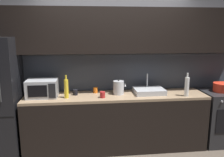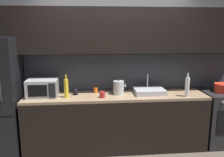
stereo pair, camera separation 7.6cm
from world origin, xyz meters
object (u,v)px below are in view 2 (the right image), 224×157
mug_dark (75,92)px  cooking_pot (224,88)px  mug_red (102,95)px  wine_bottle_yellow (66,88)px  mug_orange (96,90)px  wine_bottle_white (187,87)px  kettle (119,88)px  microwave (43,88)px  oven_range (220,118)px

mug_dark → cooking_pot: size_ratio=0.29×
mug_dark → mug_red: bearing=-25.0°
wine_bottle_yellow → mug_orange: 0.52m
wine_bottle_yellow → mug_dark: (0.13, 0.14, -0.10)m
mug_dark → mug_orange: size_ratio=0.99×
wine_bottle_white → mug_dark: size_ratio=4.15×
wine_bottle_white → mug_dark: bearing=171.5°
mug_dark → wine_bottle_yellow: bearing=-131.3°
kettle → mug_dark: (-0.69, 0.03, -0.06)m
mug_red → kettle: bearing=31.2°
kettle → cooking_pot: bearing=-1.0°
kettle → mug_orange: (-0.36, 0.13, -0.06)m
microwave → kettle: (1.18, 0.01, -0.03)m
microwave → wine_bottle_white: 2.22m
oven_range → microwave: bearing=179.6°
kettle → mug_dark: 0.69m
microwave → kettle: size_ratio=1.91×
oven_range → cooking_pot: (0.01, 0.00, 0.52)m
wine_bottle_yellow → mug_red: (0.54, -0.05, -0.10)m
wine_bottle_yellow → mug_red: size_ratio=3.78×
kettle → mug_red: 0.32m
microwave → kettle: bearing=0.6°
wine_bottle_white → mug_red: bearing=177.3°
kettle → mug_orange: 0.39m
mug_red → mug_dark: size_ratio=1.05×
microwave → mug_dark: bearing=4.9°
microwave → wine_bottle_yellow: bearing=-15.4°
wine_bottle_white → cooking_pot: (0.71, 0.19, -0.08)m
wine_bottle_white → cooking_pot: bearing=15.3°
oven_range → mug_dark: bearing=178.5°
wine_bottle_white → wine_bottle_yellow: (-1.84, 0.11, -0.01)m
oven_range → kettle: 1.82m
microwave → cooking_pot: 2.92m
wine_bottle_white → cooking_pot: wine_bottle_white is taller
mug_red → mug_orange: (-0.09, 0.29, -0.00)m
oven_range → cooking_pot: size_ratio=2.98×
microwave → mug_red: 0.93m
oven_range → mug_dark: (-2.41, 0.06, 0.49)m
kettle → mug_orange: kettle is taller
oven_range → mug_red: bearing=-176.2°
oven_range → mug_orange: size_ratio=10.05×
oven_range → kettle: size_ratio=3.74×
wine_bottle_white → mug_orange: 1.44m
wine_bottle_yellow → oven_range: bearing=1.8°
oven_range → mug_red: mug_red is taller
wine_bottle_yellow → cooking_pot: 2.56m
microwave → mug_orange: 0.83m
mug_dark → wine_bottle_white: bearing=-8.5°
mug_red → mug_dark: bearing=155.0°
oven_range → microwave: (-2.91, 0.02, 0.58)m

